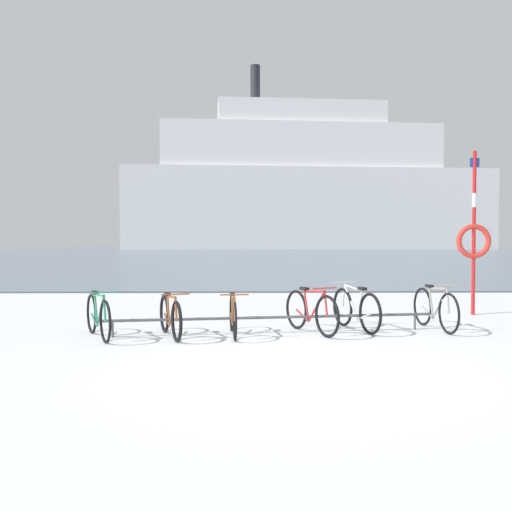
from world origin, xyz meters
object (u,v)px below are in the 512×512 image
object	(u,v)px
bicycle_0	(98,316)
bicycle_2	(233,316)
bicycle_1	(170,316)
bicycle_4	(356,309)
bicycle_3	(311,312)
ferry_ship	(307,188)
bicycle_5	(435,309)
rescue_post	(474,237)

from	to	relation	value
bicycle_0	bicycle_2	size ratio (longest dim) A/B	0.97
bicycle_1	bicycle_4	world-z (taller)	bicycle_4
bicycle_1	bicycle_3	size ratio (longest dim) A/B	0.99
bicycle_2	ferry_ship	world-z (taller)	ferry_ship
bicycle_3	ferry_ship	world-z (taller)	ferry_ship
bicycle_5	rescue_post	world-z (taller)	rescue_post
rescue_post	ferry_ship	bearing A→B (deg)	86.54
bicycle_1	ferry_ship	bearing A→B (deg)	82.31
bicycle_3	rescue_post	xyz separation A→B (m)	(3.77, 2.30, 1.30)
bicycle_2	bicycle_5	bearing A→B (deg)	9.00
bicycle_0	bicycle_2	distance (m)	2.23
bicycle_3	bicycle_5	size ratio (longest dim) A/B	0.92
bicycle_4	rescue_post	xyz separation A→B (m)	(2.94, 2.00, 1.30)
bicycle_0	bicycle_3	distance (m)	3.59
bicycle_4	bicycle_5	distance (m)	1.44
bicycle_0	bicycle_1	xyz separation A→B (m)	(1.18, 0.07, -0.02)
rescue_post	bicycle_2	bearing A→B (deg)	-153.60
bicycle_1	bicycle_5	world-z (taller)	bicycle_5
bicycle_1	bicycle_5	bearing A→B (deg)	8.35
bicycle_1	bicycle_5	size ratio (longest dim) A/B	0.91
bicycle_2	ferry_ship	size ratio (longest dim) A/B	0.03
bicycle_4	rescue_post	bearing A→B (deg)	34.29
bicycle_4	bicycle_5	xyz separation A→B (m)	(1.44, 0.04, 0.00)
bicycle_2	rescue_post	distance (m)	5.87
bicycle_0	bicycle_4	size ratio (longest dim) A/B	0.94
bicycle_0	ferry_ship	world-z (taller)	ferry_ship
bicycle_1	ferry_ship	xyz separation A→B (m)	(10.87, 80.58, 9.49)
bicycle_2	ferry_ship	distance (m)	81.62
bicycle_5	rescue_post	distance (m)	2.79
bicycle_2	bicycle_4	bearing A→B (deg)	13.86
bicycle_1	bicycle_3	xyz separation A→B (m)	(2.39, 0.35, 0.03)
bicycle_1	bicycle_3	bearing A→B (deg)	8.35
bicycle_0	bicycle_5	size ratio (longest dim) A/B	0.91
bicycle_0	bicycle_5	distance (m)	5.90
bicycle_4	ferry_ship	bearing A→B (deg)	84.53
bicycle_3	bicycle_4	xyz separation A→B (m)	(0.83, 0.30, 0.00)
bicycle_3	bicycle_4	distance (m)	0.89
bicycle_2	bicycle_0	bearing A→B (deg)	-175.23
bicycle_0	bicycle_3	world-z (taller)	bicycle_3
bicycle_4	bicycle_2	bearing A→B (deg)	-166.14
bicycle_1	rescue_post	size ratio (longest dim) A/B	0.44
bicycle_0	bicycle_4	distance (m)	4.46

